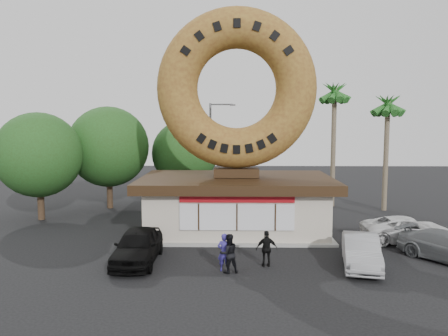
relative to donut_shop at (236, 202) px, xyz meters
name	(u,v)px	position (x,y,z in m)	size (l,w,h in m)	color
ground	(238,264)	(0.00, -5.98, -1.77)	(90.00, 90.00, 0.00)	black
donut_shop	(236,202)	(0.00, 0.00, 0.00)	(11.20, 7.20, 3.80)	beige
giant_donut	(237,89)	(0.00, 0.02, 6.63)	(9.20, 9.20, 2.34)	olive
tree_west	(108,147)	(-9.50, 7.02, 2.87)	(6.00, 6.00, 7.65)	#473321
tree_mid	(185,153)	(-4.00, 9.02, 2.25)	(5.20, 5.20, 6.63)	#473321
tree_far	(39,155)	(-13.00, 3.02, 2.56)	(5.60, 5.60, 7.14)	#473321
palm_near	(335,96)	(7.50, 8.02, 6.65)	(2.60, 2.60, 9.75)	#726651
palm_far	(388,108)	(11.00, 6.52, 5.72)	(2.60, 2.60, 8.75)	#726651
street_lamp	(212,147)	(-1.86, 10.02, 2.72)	(2.11, 0.20, 8.00)	#59595E
person_left	(224,252)	(-0.59, -6.94, -0.92)	(0.62, 0.40, 1.69)	navy
person_center	(229,253)	(-0.40, -7.12, -0.91)	(0.83, 0.65, 1.71)	black
person_right	(267,249)	(1.31, -6.29, -0.94)	(0.96, 0.40, 1.65)	black
car_black	(138,246)	(-4.63, -5.82, -0.97)	(1.87, 4.65, 1.59)	black
car_silver	(361,251)	(5.56, -6.22, -1.05)	(1.51, 4.33, 1.43)	#949598
car_white	(409,230)	(9.32, -2.14, -1.08)	(2.28, 4.94, 1.37)	silver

